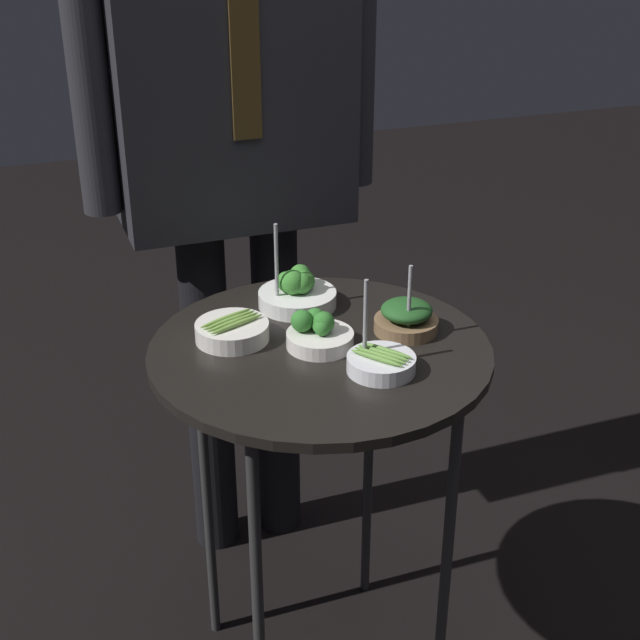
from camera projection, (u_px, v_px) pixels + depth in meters
serving_cart at (320, 381)px, 1.55m from camera, size 0.59×0.59×0.75m
bowl_broccoli_front_right at (318, 333)px, 1.51m from camera, size 0.12×0.12×0.06m
bowl_asparagus_front_left at (381, 362)px, 1.44m from camera, size 0.11×0.11×0.15m
bowl_spinach_far_rim at (405, 317)px, 1.56m from camera, size 0.11×0.11×0.14m
bowl_asparagus_front_center at (232, 331)px, 1.53m from camera, size 0.13×0.13×0.04m
bowl_broccoli_mid_right at (297, 292)px, 1.65m from camera, size 0.15×0.15×0.17m
waiter_figure at (231, 108)px, 1.78m from camera, size 0.62×0.23×1.67m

